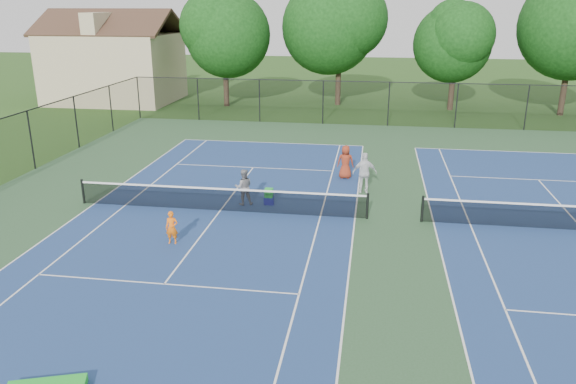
# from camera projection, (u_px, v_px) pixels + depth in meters

# --- Properties ---
(ground) EXTENTS (140.00, 140.00, 0.00)m
(ground) POSITION_uv_depth(u_px,v_px,m) (394.00, 220.00, 21.94)
(ground) COLOR #234716
(ground) RESTS_ON ground
(court_pad) EXTENTS (36.00, 36.00, 0.01)m
(court_pad) POSITION_uv_depth(u_px,v_px,m) (394.00, 220.00, 21.94)
(court_pad) COLOR #2B4D2C
(court_pad) RESTS_ON ground
(tennis_court_left) EXTENTS (12.00, 23.83, 1.07)m
(tennis_court_left) POSITION_uv_depth(u_px,v_px,m) (220.00, 209.00, 22.92)
(tennis_court_left) COLOR navy
(tennis_court_left) RESTS_ON ground
(perimeter_fence) EXTENTS (36.08, 36.08, 3.02)m
(perimeter_fence) POSITION_uv_depth(u_px,v_px,m) (396.00, 181.00, 21.43)
(perimeter_fence) COLOR black
(perimeter_fence) RESTS_ON ground
(tree_back_a) EXTENTS (6.80, 6.80, 9.15)m
(tree_back_a) POSITION_uv_depth(u_px,v_px,m) (224.00, 30.00, 44.35)
(tree_back_a) COLOR #2D2116
(tree_back_a) RESTS_ON ground
(tree_back_b) EXTENTS (7.60, 7.60, 10.03)m
(tree_back_b) POSITION_uv_depth(u_px,v_px,m) (340.00, 22.00, 44.75)
(tree_back_b) COLOR #2D2116
(tree_back_b) RESTS_ON ground
(tree_back_c) EXTENTS (6.00, 6.00, 8.40)m
(tree_back_c) POSITION_uv_depth(u_px,v_px,m) (456.00, 39.00, 42.87)
(tree_back_c) COLOR #2D2116
(tree_back_c) RESTS_ON ground
(tree_back_d) EXTENTS (7.80, 7.80, 10.37)m
(tree_back_d) POSITION_uv_depth(u_px,v_px,m) (574.00, 21.00, 40.36)
(tree_back_d) COLOR #2D2116
(tree_back_d) RESTS_ON ground
(clapboard_house) EXTENTS (10.80, 8.10, 7.65)m
(clapboard_house) POSITION_uv_depth(u_px,v_px,m) (114.00, 65.00, 47.67)
(clapboard_house) COLOR tan
(clapboard_house) RESTS_ON ground
(child_player) EXTENTS (0.46, 0.33, 1.20)m
(child_player) POSITION_uv_depth(u_px,v_px,m) (172.00, 228.00, 19.65)
(child_player) COLOR orange
(child_player) RESTS_ON ground
(instructor) EXTENTS (0.88, 0.77, 1.54)m
(instructor) POSITION_uv_depth(u_px,v_px,m) (244.00, 187.00, 23.43)
(instructor) COLOR gray
(instructor) RESTS_ON ground
(bystander_a) EXTENTS (1.13, 0.60, 1.84)m
(bystander_a) POSITION_uv_depth(u_px,v_px,m) (365.00, 173.00, 24.88)
(bystander_a) COLOR silver
(bystander_a) RESTS_ON ground
(bystander_c) EXTENTS (0.81, 0.54, 1.63)m
(bystander_c) POSITION_uv_depth(u_px,v_px,m) (346.00, 162.00, 26.97)
(bystander_c) COLOR maroon
(bystander_c) RESTS_ON ground
(ball_crate) EXTENTS (0.43, 0.34, 0.33)m
(ball_crate) POSITION_uv_depth(u_px,v_px,m) (269.00, 201.00, 23.63)
(ball_crate) COLOR navy
(ball_crate) RESTS_ON ground
(ball_hopper) EXTENTS (0.34, 0.29, 0.38)m
(ball_hopper) POSITION_uv_depth(u_px,v_px,m) (269.00, 193.00, 23.52)
(ball_hopper) COLOR green
(ball_hopper) RESTS_ON ball_crate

